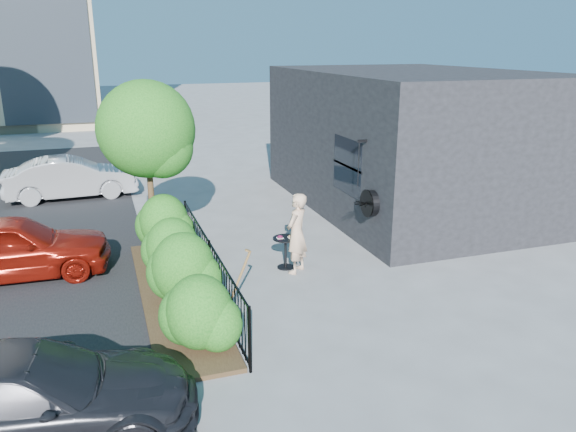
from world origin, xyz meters
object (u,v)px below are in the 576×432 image
object	(u,v)px
car_red	(10,247)
car_silver	(71,178)
shovel	(237,288)
car_darkgrey	(22,398)
woman	(297,233)
cafe_table	(286,247)
patio_tree	(150,135)

from	to	relation	value
car_red	car_silver	size ratio (longest dim) A/B	0.99
shovel	car_darkgrey	distance (m)	4.05
car_red	car_silver	bearing A→B (deg)	-7.03
car_red	woman	bearing A→B (deg)	-103.95
car_red	car_silver	world-z (taller)	car_red
car_silver	shovel	bearing A→B (deg)	-165.43
cafe_table	woman	world-z (taller)	woman
cafe_table	car_red	size ratio (longest dim) A/B	0.19
patio_tree	car_darkgrey	xyz separation A→B (m)	(-2.28, -6.33, -2.15)
car_darkgrey	woman	bearing A→B (deg)	-44.77
shovel	car_silver	distance (m)	10.14
cafe_table	car_red	world-z (taller)	car_red
shovel	car_red	world-z (taller)	car_red
shovel	car_red	xyz separation A→B (m)	(-4.04, 3.28, 0.10)
car_red	cafe_table	bearing A→B (deg)	-101.63
cafe_table	shovel	size ratio (longest dim) A/B	0.57
woman	patio_tree	bearing A→B (deg)	-83.91
cafe_table	car_silver	world-z (taller)	car_silver
cafe_table	car_darkgrey	world-z (taller)	car_darkgrey
patio_tree	woman	size ratio (longest dim) A/B	2.25
cafe_table	woman	distance (m)	0.51
car_red	car_darkgrey	world-z (taller)	car_red
woman	shovel	xyz separation A→B (m)	(-1.72, -1.64, -0.30)
patio_tree	car_red	distance (m)	3.76
car_silver	car_darkgrey	size ratio (longest dim) A/B	0.95
patio_tree	woman	xyz separation A→B (m)	(2.70, -2.30, -1.89)
car_silver	car_darkgrey	distance (m)	12.06
shovel	car_silver	size ratio (longest dim) A/B	0.33
patio_tree	car_darkgrey	size ratio (longest dim) A/B	0.93
woman	car_silver	xyz separation A→B (m)	(-4.75, 8.04, -0.22)
woman	car_silver	bearing A→B (deg)	-102.87
car_red	car_darkgrey	xyz separation A→B (m)	(0.77, -5.66, -0.06)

